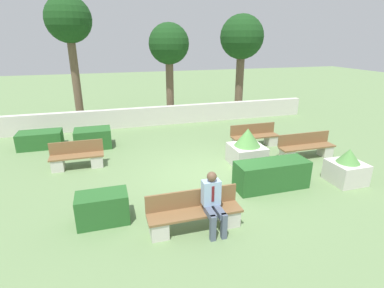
{
  "coord_description": "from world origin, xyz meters",
  "views": [
    {
      "loc": [
        -2.73,
        -7.56,
        3.88
      ],
      "look_at": [
        -0.33,
        0.5,
        0.9
      ],
      "focal_mm": 28.0,
      "sensor_mm": 36.0,
      "label": 1
    }
  ],
  "objects_px": {
    "planter_corner_left": "(247,148)",
    "bench_back": "(306,149)",
    "planter_corner_right": "(347,168)",
    "tree_leftmost": "(69,23)",
    "tree_center_left": "(169,46)",
    "bench_left_side": "(254,138)",
    "person_seated_man": "(213,200)",
    "tree_center_right": "(242,39)",
    "bench_front": "(195,215)",
    "bench_right_side": "(77,159)"
  },
  "relations": [
    {
      "from": "bench_right_side",
      "to": "person_seated_man",
      "type": "relative_size",
      "value": 1.24
    },
    {
      "from": "bench_front",
      "to": "person_seated_man",
      "type": "distance_m",
      "value": 0.54
    },
    {
      "from": "bench_front",
      "to": "bench_back",
      "type": "relative_size",
      "value": 1.02
    },
    {
      "from": "tree_center_left",
      "to": "bench_back",
      "type": "bearing_deg",
      "value": -63.48
    },
    {
      "from": "bench_front",
      "to": "tree_center_right",
      "type": "bearing_deg",
      "value": 60.55
    },
    {
      "from": "tree_leftmost",
      "to": "bench_left_side",
      "type": "bearing_deg",
      "value": -40.68
    },
    {
      "from": "bench_left_side",
      "to": "bench_right_side",
      "type": "xyz_separation_m",
      "value": [
        -6.29,
        -0.21,
        -0.01
      ]
    },
    {
      "from": "bench_back",
      "to": "planter_corner_right",
      "type": "height_order",
      "value": "planter_corner_right"
    },
    {
      "from": "person_seated_man",
      "to": "tree_leftmost",
      "type": "xyz_separation_m",
      "value": [
        -3.14,
        10.06,
        3.79
      ]
    },
    {
      "from": "bench_right_side",
      "to": "planter_corner_right",
      "type": "bearing_deg",
      "value": -16.33
    },
    {
      "from": "tree_center_right",
      "to": "tree_leftmost",
      "type": "bearing_deg",
      "value": -179.61
    },
    {
      "from": "person_seated_man",
      "to": "planter_corner_left",
      "type": "xyz_separation_m",
      "value": [
        2.29,
        3.03,
        -0.18
      ]
    },
    {
      "from": "person_seated_man",
      "to": "tree_center_right",
      "type": "distance_m",
      "value": 11.83
    },
    {
      "from": "bench_front",
      "to": "planter_corner_left",
      "type": "xyz_separation_m",
      "value": [
        2.64,
        2.89,
        0.21
      ]
    },
    {
      "from": "bench_back",
      "to": "planter_corner_left",
      "type": "relative_size",
      "value": 1.65
    },
    {
      "from": "planter_corner_left",
      "to": "tree_leftmost",
      "type": "xyz_separation_m",
      "value": [
        -5.43,
        7.03,
        3.97
      ]
    },
    {
      "from": "tree_center_left",
      "to": "bench_right_side",
      "type": "bearing_deg",
      "value": -128.66
    },
    {
      "from": "tree_leftmost",
      "to": "tree_center_left",
      "type": "relative_size",
      "value": 1.24
    },
    {
      "from": "bench_left_side",
      "to": "planter_corner_left",
      "type": "bearing_deg",
      "value": -117.72
    },
    {
      "from": "bench_right_side",
      "to": "tree_center_left",
      "type": "xyz_separation_m",
      "value": [
        4.18,
        5.22,
        3.21
      ]
    },
    {
      "from": "bench_front",
      "to": "bench_left_side",
      "type": "xyz_separation_m",
      "value": [
        3.69,
        4.34,
        -0.01
      ]
    },
    {
      "from": "tree_center_left",
      "to": "person_seated_man",
      "type": "bearing_deg",
      "value": -97.36
    },
    {
      "from": "bench_left_side",
      "to": "planter_corner_right",
      "type": "xyz_separation_m",
      "value": [
        1.06,
        -3.45,
        0.11
      ]
    },
    {
      "from": "bench_left_side",
      "to": "person_seated_man",
      "type": "distance_m",
      "value": 5.61
    },
    {
      "from": "bench_back",
      "to": "planter_corner_left",
      "type": "distance_m",
      "value": 2.21
    },
    {
      "from": "person_seated_man",
      "to": "planter_corner_right",
      "type": "bearing_deg",
      "value": 13.28
    },
    {
      "from": "bench_front",
      "to": "bench_right_side",
      "type": "bearing_deg",
      "value": 122.18
    },
    {
      "from": "planter_corner_left",
      "to": "bench_back",
      "type": "bearing_deg",
      "value": -1.99
    },
    {
      "from": "bench_back",
      "to": "tree_center_left",
      "type": "xyz_separation_m",
      "value": [
        -3.26,
        6.54,
        3.2
      ]
    },
    {
      "from": "planter_corner_right",
      "to": "tree_leftmost",
      "type": "bearing_deg",
      "value": 129.91
    },
    {
      "from": "bench_left_side",
      "to": "tree_center_right",
      "type": "relative_size",
      "value": 0.36
    },
    {
      "from": "planter_corner_left",
      "to": "tree_center_left",
      "type": "bearing_deg",
      "value": 99.33
    },
    {
      "from": "planter_corner_left",
      "to": "person_seated_man",
      "type": "bearing_deg",
      "value": -127.09
    },
    {
      "from": "person_seated_man",
      "to": "planter_corner_left",
      "type": "relative_size",
      "value": 1.08
    },
    {
      "from": "bench_back",
      "to": "tree_leftmost",
      "type": "distance_m",
      "value": 11.23
    },
    {
      "from": "person_seated_man",
      "to": "tree_center_right",
      "type": "bearing_deg",
      "value": 62.44
    },
    {
      "from": "bench_left_side",
      "to": "planter_corner_right",
      "type": "bearing_deg",
      "value": -64.78
    },
    {
      "from": "bench_right_side",
      "to": "tree_center_left",
      "type": "relative_size",
      "value": 0.35
    },
    {
      "from": "planter_corner_right",
      "to": "tree_center_left",
      "type": "bearing_deg",
      "value": 110.6
    },
    {
      "from": "person_seated_man",
      "to": "bench_front",
      "type": "bearing_deg",
      "value": 158.11
    },
    {
      "from": "tree_center_left",
      "to": "tree_leftmost",
      "type": "bearing_deg",
      "value": 172.65
    },
    {
      "from": "person_seated_man",
      "to": "tree_center_left",
      "type": "relative_size",
      "value": 0.28
    },
    {
      "from": "bench_right_side",
      "to": "bench_back",
      "type": "distance_m",
      "value": 7.56
    },
    {
      "from": "planter_corner_right",
      "to": "tree_center_right",
      "type": "bearing_deg",
      "value": 84.49
    },
    {
      "from": "bench_front",
      "to": "planter_corner_right",
      "type": "relative_size",
      "value": 2.02
    },
    {
      "from": "tree_leftmost",
      "to": "planter_corner_right",
      "type": "bearing_deg",
      "value": -50.09
    },
    {
      "from": "bench_front",
      "to": "bench_back",
      "type": "xyz_separation_m",
      "value": [
        4.84,
        2.81,
        -0.0
      ]
    },
    {
      "from": "planter_corner_right",
      "to": "bench_left_side",
      "type": "bearing_deg",
      "value": 107.11
    },
    {
      "from": "bench_back",
      "to": "tree_center_right",
      "type": "relative_size",
      "value": 0.39
    },
    {
      "from": "bench_back",
      "to": "tree_center_left",
      "type": "height_order",
      "value": "tree_center_left"
    }
  ]
}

